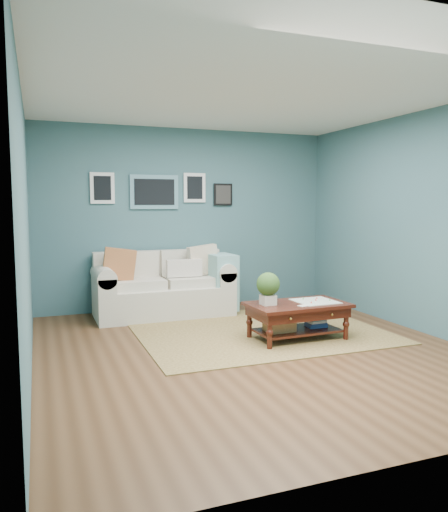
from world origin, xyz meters
name	(u,v)px	position (x,y,z in m)	size (l,w,h in m)	color
room_shell	(252,224)	(-0.01, 0.06, 1.36)	(5.00, 5.02, 2.70)	brown
area_rug	(259,331)	(0.38, 0.70, 0.01)	(2.95, 2.36, 0.01)	brown
loveseat	(169,286)	(-0.43, 2.03, 0.41)	(1.95, 0.89, 1.00)	beige
coffee_table	(293,310)	(0.59, 0.22, 0.36)	(1.16, 0.70, 0.80)	#370B09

